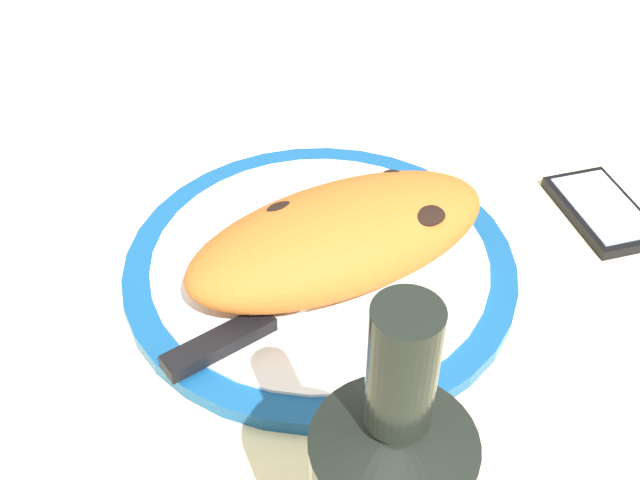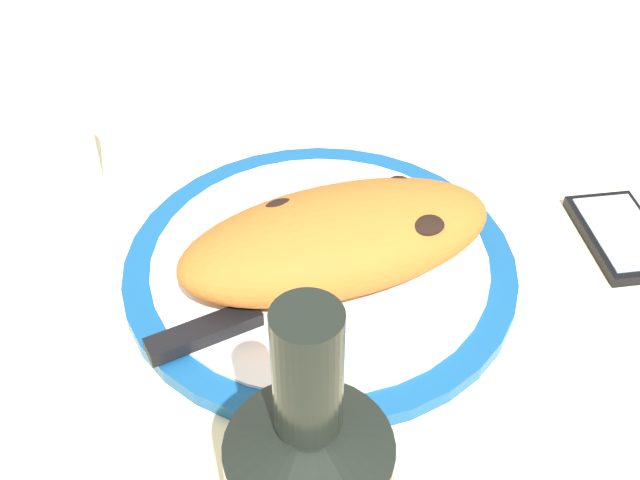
% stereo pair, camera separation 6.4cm
% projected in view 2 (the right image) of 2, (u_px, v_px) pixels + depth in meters
% --- Properties ---
extents(ground_plane, '(1.50, 1.50, 0.03)m').
position_uv_depth(ground_plane, '(320.00, 285.00, 0.67)').
color(ground_plane, beige).
extents(plate, '(0.33, 0.33, 0.02)m').
position_uv_depth(plate, '(320.00, 265.00, 0.66)').
color(plate, navy).
rests_on(plate, ground_plane).
extents(calzone, '(0.27, 0.14, 0.07)m').
position_uv_depth(calzone, '(338.00, 239.00, 0.62)').
color(calzone, '#C16023').
rests_on(calzone, plate).
extents(fork, '(0.17, 0.03, 0.00)m').
position_uv_depth(fork, '(295.00, 193.00, 0.71)').
color(fork, silver).
rests_on(fork, plate).
extents(knife, '(0.22, 0.08, 0.01)m').
position_uv_depth(knife, '(243.00, 318.00, 0.59)').
color(knife, silver).
rests_on(knife, plate).
extents(smartphone, '(0.07, 0.11, 0.01)m').
position_uv_depth(smartphone, '(621.00, 236.00, 0.69)').
color(smartphone, black).
rests_on(smartphone, ground_plane).
extents(water_glass, '(0.07, 0.07, 0.08)m').
position_uv_depth(water_glass, '(59.00, 155.00, 0.73)').
color(water_glass, silver).
rests_on(water_glass, ground_plane).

